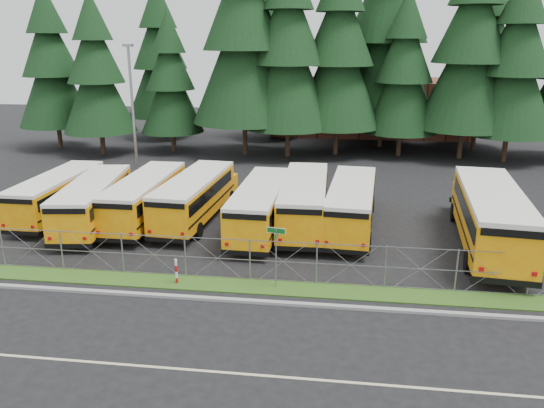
% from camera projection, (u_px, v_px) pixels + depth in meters
% --- Properties ---
extents(ground, '(120.00, 120.00, 0.00)m').
position_uv_depth(ground, '(275.00, 272.00, 24.96)').
color(ground, black).
rests_on(ground, ground).
extents(curb, '(50.00, 0.25, 0.12)m').
position_uv_depth(curb, '(265.00, 302.00, 22.01)').
color(curb, gray).
rests_on(curb, ground).
extents(grass_verge, '(50.00, 1.40, 0.06)m').
position_uv_depth(grass_verge, '(270.00, 288.00, 23.34)').
color(grass_verge, '#284F16').
rests_on(grass_verge, ground).
extents(road_lane_line, '(50.00, 0.12, 0.01)m').
position_uv_depth(road_lane_line, '(245.00, 374.00, 17.39)').
color(road_lane_line, beige).
rests_on(road_lane_line, ground).
extents(chainlink_fence, '(44.00, 0.10, 2.00)m').
position_uv_depth(chainlink_fence, '(272.00, 261.00, 23.71)').
color(chainlink_fence, gray).
rests_on(chainlink_fence, ground).
extents(brick_building, '(22.00, 10.00, 6.00)m').
position_uv_depth(brick_building, '(369.00, 106.00, 61.17)').
color(brick_building, brown).
rests_on(brick_building, ground).
extents(bus_0, '(2.42, 9.92, 2.60)m').
position_uv_depth(bus_0, '(61.00, 195.00, 32.64)').
color(bus_0, orange).
rests_on(bus_0, ground).
extents(bus_1, '(3.81, 10.48, 2.68)m').
position_uv_depth(bus_1, '(95.00, 203.00, 30.99)').
color(bus_1, orange).
rests_on(bus_1, ground).
extents(bus_2, '(2.53, 10.40, 2.72)m').
position_uv_depth(bus_2, '(147.00, 199.00, 31.67)').
color(bus_2, orange).
rests_on(bus_2, ground).
extents(bus_3, '(3.22, 10.67, 2.76)m').
position_uv_depth(bus_3, '(197.00, 198.00, 31.74)').
color(bus_3, orange).
rests_on(bus_3, ground).
extents(bus_4, '(2.80, 10.48, 2.73)m').
position_uv_depth(bus_4, '(262.00, 207.00, 30.09)').
color(bus_4, orange).
rests_on(bus_4, ground).
extents(bus_5, '(2.69, 10.82, 2.83)m').
position_uv_depth(bus_5, '(304.00, 203.00, 30.73)').
color(bus_5, orange).
rests_on(bus_5, ground).
extents(bus_6, '(3.28, 10.65, 2.75)m').
position_uv_depth(bus_6, '(352.00, 206.00, 30.24)').
color(bus_6, orange).
rests_on(bus_6, ground).
extents(bus_east, '(4.13, 12.49, 3.21)m').
position_uv_depth(bus_east, '(489.00, 218.00, 27.49)').
color(bus_east, orange).
rests_on(bus_east, ground).
extents(street_sign, '(0.83, 0.54, 2.81)m').
position_uv_depth(street_sign, '(276.00, 245.00, 22.83)').
color(street_sign, gray).
rests_on(street_sign, ground).
extents(striped_bollard, '(0.11, 0.11, 1.20)m').
position_uv_depth(striped_bollard, '(176.00, 272.00, 23.60)').
color(striped_bollard, '#B20C0C').
rests_on(striped_bollard, ground).
extents(light_standard, '(0.70, 0.35, 10.14)m').
position_uv_depth(light_standard, '(133.00, 111.00, 38.46)').
color(light_standard, gray).
rests_on(light_standard, ground).
extents(conifer_0, '(7.03, 7.03, 15.54)m').
position_uv_depth(conifer_0, '(51.00, 68.00, 50.84)').
color(conifer_0, black).
rests_on(conifer_0, ground).
extents(conifer_1, '(6.64, 6.64, 14.68)m').
position_uv_depth(conifer_1, '(96.00, 75.00, 48.09)').
color(conifer_1, black).
rests_on(conifer_1, ground).
extents(conifer_2, '(5.92, 5.92, 13.10)m').
position_uv_depth(conifer_2, '(170.00, 83.00, 49.54)').
color(conifer_2, black).
rests_on(conifer_2, ground).
extents(conifer_3, '(9.49, 9.49, 20.98)m').
position_uv_depth(conifer_3, '(244.00, 38.00, 47.06)').
color(conifer_3, black).
rests_on(conifer_3, ground).
extents(conifer_4, '(8.26, 8.26, 18.27)m').
position_uv_depth(conifer_4, '(288.00, 55.00, 46.73)').
color(conifer_4, black).
rests_on(conifer_4, ground).
extents(conifer_5, '(8.17, 8.17, 18.08)m').
position_uv_depth(conifer_5, '(339.00, 55.00, 47.48)').
color(conifer_5, black).
rests_on(conifer_5, ground).
extents(conifer_6, '(6.73, 6.73, 14.89)m').
position_uv_depth(conifer_6, '(404.00, 74.00, 47.53)').
color(conifer_6, black).
rests_on(conifer_6, ground).
extents(conifer_7, '(8.47, 8.47, 18.73)m').
position_uv_depth(conifer_7, '(470.00, 52.00, 45.80)').
color(conifer_7, black).
rests_on(conifer_7, ground).
extents(conifer_8, '(7.47, 7.47, 16.52)m').
position_uv_depth(conifer_8, '(516.00, 66.00, 44.82)').
color(conifer_8, black).
rests_on(conifer_8, ground).
extents(conifer_10, '(7.40, 7.40, 16.36)m').
position_uv_depth(conifer_10, '(160.00, 61.00, 56.28)').
color(conifer_10, black).
rests_on(conifer_10, ground).
extents(conifer_11, '(7.13, 7.13, 15.76)m').
position_uv_depth(conifer_11, '(271.00, 64.00, 56.00)').
color(conifer_11, black).
rests_on(conifer_11, ground).
extents(conifer_12, '(10.07, 10.07, 22.28)m').
position_uv_depth(conifer_12, '(387.00, 31.00, 50.36)').
color(conifer_12, black).
rests_on(conifer_12, ground).
extents(conifer_13, '(7.95, 7.95, 17.58)m').
position_uv_depth(conifer_13, '(483.00, 57.00, 49.84)').
color(conifer_13, black).
rests_on(conifer_13, ground).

